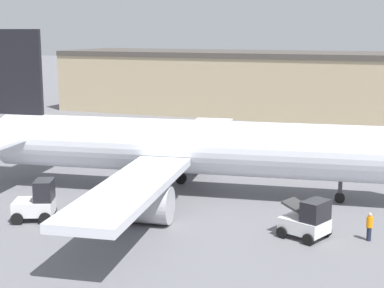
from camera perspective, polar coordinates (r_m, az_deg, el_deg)
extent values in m
plane|color=slate|center=(43.41, 0.00, -4.82)|extent=(400.00, 400.00, 0.00)
cube|color=tan|center=(82.54, 14.96, 5.22)|extent=(82.76, 14.63, 8.17)
cube|color=#47423D|center=(82.24, 15.12, 8.29)|extent=(82.76, 14.92, 0.70)
cylinder|color=silver|center=(42.59, 0.00, -0.26)|extent=(29.58, 8.29, 3.91)
cube|color=silver|center=(52.22, 0.74, 1.07)|extent=(5.88, 15.61, 0.50)
cube|color=silver|center=(34.15, -5.97, -4.33)|extent=(5.88, 15.61, 0.50)
cylinder|color=#B7B7BC|center=(50.33, 0.20, -1.15)|extent=(3.85, 2.88, 2.37)
cylinder|color=#B7B7BC|center=(36.67, -4.77, -5.81)|extent=(3.85, 2.88, 2.37)
cube|color=black|center=(46.94, -16.88, 6.69)|extent=(4.51, 1.03, 6.43)
cube|color=silver|center=(51.23, -14.24, 1.76)|extent=(4.19, 5.17, 0.24)
cylinder|color=#38383D|center=(42.24, 14.16, -4.51)|extent=(0.28, 0.28, 1.56)
cylinder|color=black|center=(42.35, 14.13, -5.07)|extent=(0.74, 0.45, 0.70)
cylinder|color=#38383D|center=(41.17, -2.78, -4.58)|extent=(0.28, 0.28, 1.56)
cylinder|color=black|center=(41.26, -2.78, -5.03)|extent=(0.94, 0.48, 0.90)
cylinder|color=#38383D|center=(45.93, -1.09, -2.93)|extent=(0.28, 0.28, 1.56)
cylinder|color=black|center=(46.01, -1.09, -3.33)|extent=(0.94, 0.48, 0.90)
cylinder|color=#1E2338|center=(35.35, 16.78, -8.35)|extent=(0.26, 0.26, 0.79)
cylinder|color=orange|center=(35.13, 16.84, -7.25)|extent=(0.36, 0.36, 0.63)
sphere|color=tan|center=(35.00, 16.88, -6.58)|extent=(0.23, 0.23, 0.23)
cube|color=silver|center=(38.64, -15.07, -5.92)|extent=(2.99, 2.69, 0.91)
cube|color=black|center=(38.20, -14.14, -4.35)|extent=(1.66, 1.97, 1.30)
cylinder|color=black|center=(37.73, -14.06, -7.01)|extent=(0.81, 0.56, 0.76)
cylinder|color=black|center=(39.46, -13.52, -6.18)|extent=(0.81, 0.56, 0.76)
cylinder|color=black|center=(38.11, -16.60, -6.96)|extent=(0.81, 0.56, 0.76)
cylinder|color=black|center=(39.83, -15.96, -6.15)|extent=(0.81, 0.56, 0.76)
cube|color=silver|center=(34.89, 10.84, -7.71)|extent=(3.01, 2.67, 0.83)
cube|color=black|center=(34.24, 11.90, -6.34)|extent=(1.64, 1.99, 1.18)
cube|color=#333333|center=(34.81, 10.27, -5.98)|extent=(1.93, 1.80, 0.63)
cylinder|color=black|center=(33.83, 11.22, -9.07)|extent=(0.73, 0.51, 0.68)
cylinder|color=black|center=(35.38, 12.85, -8.24)|extent=(0.73, 0.51, 0.68)
cylinder|color=black|center=(34.71, 8.75, -8.46)|extent=(0.73, 0.51, 0.68)
cylinder|color=black|center=(36.22, 10.44, -7.69)|extent=(0.73, 0.51, 0.68)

